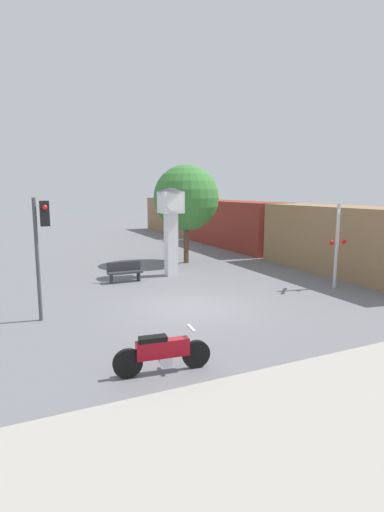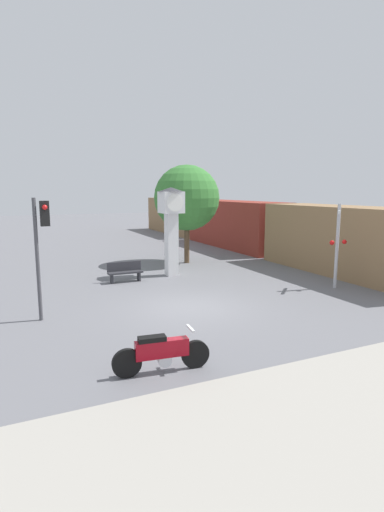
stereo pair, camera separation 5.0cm
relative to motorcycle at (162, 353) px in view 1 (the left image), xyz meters
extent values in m
plane|color=slate|center=(2.80, 4.48, -0.49)|extent=(120.00, 120.00, 0.00)
cylinder|color=black|center=(0.82, -0.10, -0.15)|extent=(0.69, 0.19, 0.68)
cylinder|color=black|center=(-0.80, 0.09, -0.15)|extent=(0.69, 0.19, 0.68)
cube|color=maroon|center=(0.01, 0.00, 0.10)|extent=(1.27, 0.39, 0.41)
cube|color=black|center=(-0.22, 0.03, 0.36)|extent=(0.66, 0.33, 0.11)
cylinder|color=silver|center=(0.06, -0.01, -0.18)|extent=(0.34, 0.26, 0.32)
cube|color=silver|center=(0.70, -0.08, 0.51)|extent=(0.13, 0.50, 0.05)
cube|color=white|center=(4.21, 9.90, 1.06)|extent=(0.55, 0.55, 3.10)
cube|color=white|center=(4.21, 9.90, 3.12)|extent=(1.04, 1.04, 1.04)
cylinder|color=white|center=(4.21, 9.37, 3.12)|extent=(0.83, 0.02, 0.83)
cone|color=#333338|center=(4.21, 9.90, 3.74)|extent=(1.24, 1.24, 0.20)
cube|color=olive|center=(12.37, 6.50, 1.21)|extent=(2.80, 10.34, 3.40)
cube|color=maroon|center=(12.37, 17.44, 1.21)|extent=(2.80, 10.34, 3.40)
cube|color=olive|center=(12.37, 28.38, 1.21)|extent=(2.80, 10.34, 3.40)
cylinder|color=#47474C|center=(-2.26, 5.22, 1.49)|extent=(0.12, 0.12, 3.97)
cube|color=black|center=(-1.96, 5.22, 2.98)|extent=(0.28, 0.24, 0.80)
sphere|color=red|center=(-1.96, 5.07, 3.18)|extent=(0.16, 0.16, 0.16)
cylinder|color=#B7B7BC|center=(9.71, 4.54, 1.33)|extent=(0.14, 0.14, 3.64)
cube|color=white|center=(9.71, 4.54, 2.80)|extent=(0.82, 0.82, 0.14)
sphere|color=red|center=(9.36, 4.49, 1.51)|extent=(0.20, 0.20, 0.20)
sphere|color=red|center=(10.06, 4.49, 1.51)|extent=(0.20, 0.20, 0.20)
cylinder|color=brown|center=(6.33, 12.78, 0.64)|extent=(0.30, 0.30, 2.27)
sphere|color=#387A33|center=(6.33, 12.78, 3.27)|extent=(3.73, 3.73, 3.73)
cube|color=#2D2D33|center=(1.73, 9.42, -0.04)|extent=(1.60, 0.44, 0.08)
cube|color=#2D2D33|center=(1.73, 9.61, 0.21)|extent=(1.60, 0.06, 0.44)
cube|color=#2D2D33|center=(1.09, 9.42, -0.29)|extent=(0.08, 0.35, 0.41)
cube|color=#2D2D33|center=(2.37, 9.42, -0.29)|extent=(0.08, 0.35, 0.41)
camera|label=1|loc=(-3.06, -8.20, 3.71)|focal=28.00mm
camera|label=2|loc=(-3.01, -8.22, 3.71)|focal=28.00mm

